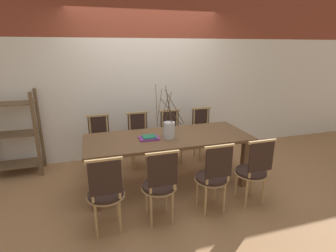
{
  "coord_description": "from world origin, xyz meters",
  "views": [
    {
      "loc": [
        -0.98,
        -3.24,
        1.91
      ],
      "look_at": [
        0.0,
        0.0,
        0.88
      ],
      "focal_mm": 28.0,
      "sensor_mm": 36.0,
      "label": 1
    }
  ],
  "objects_px": {
    "chair_near_center": "(213,175)",
    "vase_centerpiece": "(169,129)",
    "chair_far_center": "(172,135)",
    "dining_table": "(168,143)",
    "shelving_rack": "(13,134)",
    "book_stack": "(149,138)"
  },
  "relations": [
    {
      "from": "chair_near_center",
      "to": "vase_centerpiece",
      "type": "bearing_deg",
      "value": 114.28
    },
    {
      "from": "chair_far_center",
      "to": "chair_near_center",
      "type": "bearing_deg",
      "value": 90.89
    },
    {
      "from": "vase_centerpiece",
      "to": "chair_far_center",
      "type": "bearing_deg",
      "value": 70.33
    },
    {
      "from": "vase_centerpiece",
      "to": "dining_table",
      "type": "bearing_deg",
      "value": 90.59
    },
    {
      "from": "dining_table",
      "to": "shelving_rack",
      "type": "bearing_deg",
      "value": 154.51
    },
    {
      "from": "chair_near_center",
      "to": "shelving_rack",
      "type": "relative_size",
      "value": 0.69
    },
    {
      "from": "shelving_rack",
      "to": "dining_table",
      "type": "bearing_deg",
      "value": -25.49
    },
    {
      "from": "chair_near_center",
      "to": "book_stack",
      "type": "relative_size",
      "value": 3.36
    },
    {
      "from": "chair_far_center",
      "to": "book_stack",
      "type": "relative_size",
      "value": 3.36
    },
    {
      "from": "chair_near_center",
      "to": "vase_centerpiece",
      "type": "distance_m",
      "value": 0.86
    },
    {
      "from": "dining_table",
      "to": "book_stack",
      "type": "bearing_deg",
      "value": -175.05
    },
    {
      "from": "book_stack",
      "to": "shelving_rack",
      "type": "relative_size",
      "value": 0.2
    },
    {
      "from": "dining_table",
      "to": "chair_far_center",
      "type": "height_order",
      "value": "chair_far_center"
    },
    {
      "from": "book_stack",
      "to": "dining_table",
      "type": "bearing_deg",
      "value": 4.95
    },
    {
      "from": "book_stack",
      "to": "chair_near_center",
      "type": "bearing_deg",
      "value": -51.56
    },
    {
      "from": "chair_near_center",
      "to": "vase_centerpiece",
      "type": "relative_size",
      "value": 1.26
    },
    {
      "from": "chair_near_center",
      "to": "dining_table",
      "type": "bearing_deg",
      "value": 112.64
    },
    {
      "from": "chair_far_center",
      "to": "shelving_rack",
      "type": "bearing_deg",
      "value": -5.91
    },
    {
      "from": "dining_table",
      "to": "chair_near_center",
      "type": "height_order",
      "value": "chair_near_center"
    },
    {
      "from": "vase_centerpiece",
      "to": "book_stack",
      "type": "xyz_separation_m",
      "value": [
        -0.27,
        0.04,
        -0.11
      ]
    },
    {
      "from": "vase_centerpiece",
      "to": "shelving_rack",
      "type": "bearing_deg",
      "value": 153.23
    },
    {
      "from": "chair_far_center",
      "to": "shelving_rack",
      "type": "relative_size",
      "value": 0.69
    }
  ]
}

